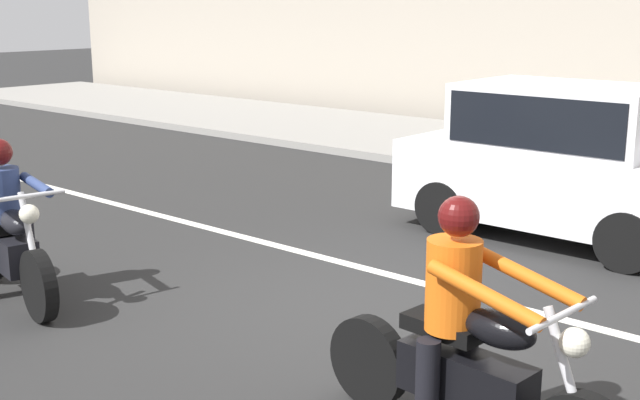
% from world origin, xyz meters
% --- Properties ---
extents(ground_plane, '(80.00, 80.00, 0.00)m').
position_xyz_m(ground_plane, '(0.00, 0.00, 0.00)').
color(ground_plane, '#272727').
extents(lane_marking_stripe, '(18.00, 0.14, 0.01)m').
position_xyz_m(lane_marking_stripe, '(-0.19, 0.90, 0.00)').
color(lane_marking_stripe, silver).
rests_on(lane_marking_stripe, ground_plane).
extents(motorcycle_with_rider_orange_stripe, '(2.23, 0.70, 1.59)m').
position_xyz_m(motorcycle_with_rider_orange_stripe, '(1.94, -1.50, 0.65)').
color(motorcycle_with_rider_orange_stripe, black).
rests_on(motorcycle_with_rider_orange_stripe, ground_plane).
extents(motorcycle_with_rider_denim_blue, '(2.05, 0.77, 1.50)m').
position_xyz_m(motorcycle_with_rider_denim_blue, '(-2.66, -1.96, 0.62)').
color(motorcycle_with_rider_denim_blue, black).
rests_on(motorcycle_with_rider_denim_blue, ground_plane).
extents(parked_hatchback_white, '(3.60, 1.76, 1.80)m').
position_xyz_m(parked_hatchback_white, '(0.26, 3.36, 0.93)').
color(parked_hatchback_white, silver).
rests_on(parked_hatchback_white, ground_plane).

